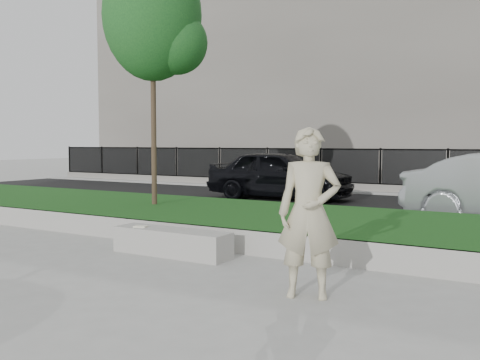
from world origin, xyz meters
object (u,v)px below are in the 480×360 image
Objects in this scene: stone_bench at (172,242)px; car_dark at (280,175)px; young_tree at (156,21)px; book at (141,226)px; man at (309,213)px.

car_dark reaches higher than stone_bench.
stone_bench is at bearing -47.43° from young_tree.
stone_bench is 0.36× the size of young_tree.
car_dark is at bearing 85.08° from book.
man is 3.56m from book.
stone_bench is at bearing -167.64° from car_dark.
young_tree is at bearing 132.57° from stone_bench.
stone_bench is 9.83× the size of book.
man is at bearing -35.30° from young_tree.
young_tree is (-5.33, 3.78, 3.52)m from man.
book is 0.04× the size of young_tree.
car_dark is at bearing 104.50° from stone_bench.
stone_bench is at bearing 140.46° from man.
man is at bearing -153.90° from car_dark.
man is at bearing -31.10° from book.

